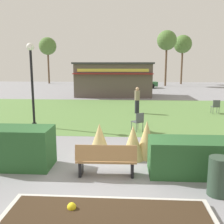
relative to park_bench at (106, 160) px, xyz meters
The scene contains 19 objects.
ground_plane 0.51m from the park_bench, 123.05° to the left, with size 80.00×80.00×0.00m, color gray.
lawn_patch 10.07m from the park_bench, 90.50° to the left, with size 36.00×12.00×0.01m, color #5B8442.
park_bench is the anchor object (origin of this frame).
hedge_left 2.68m from the park_bench, 168.85° to the left, with size 1.83×1.10×1.24m, color #28562B.
hedge_right 2.62m from the park_bench, ahead, with size 2.78×1.10×1.03m, color #28562B.
ornamental_grass_behind_left 1.59m from the park_bench, 61.11° to the left, with size 0.77×0.77×1.15m, color tan.
ornamental_grass_behind_right 1.80m from the park_bench, 102.21° to the left, with size 0.78×0.78×1.12m, color tan.
ornamental_grass_behind_center 2.00m from the park_bench, 51.87° to the left, with size 0.75×0.75×1.28m, color tan.
lamppost_mid 7.38m from the park_bench, 125.86° to the left, with size 0.36×0.36×4.13m.
trash_bin 2.94m from the park_bench, 18.29° to the right, with size 0.52×0.52×0.95m, color #2D4233.
food_kiosk 19.32m from the park_bench, 92.44° to the left, with size 7.64×4.46×3.30m.
cafe_chair_west 5.20m from the park_bench, 77.88° to the left, with size 0.61×0.61×0.89m.
cafe_chair_east 11.66m from the park_bench, 57.91° to the left, with size 0.45×0.45×0.89m.
person_strolling 9.82m from the park_bench, 83.07° to the left, with size 0.34×0.34×1.69m.
parked_car_west_slot 28.36m from the park_bench, 95.17° to the left, with size 4.28×2.21×1.20m.
parked_car_center_slot 28.33m from the park_bench, 85.34° to the left, with size 4.33×2.32×1.20m.
tree_left_bg 38.32m from the park_bench, 109.18° to the left, with size 2.80×2.80×7.42m.
tree_right_bg 33.03m from the park_bench, 79.27° to the left, with size 2.80×2.80×7.90m.
tree_center_bg 37.28m from the park_bench, 75.74° to the left, with size 2.80×2.80×7.63m.
Camera 1 is at (0.67, -7.08, 3.12)m, focal length 41.93 mm.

